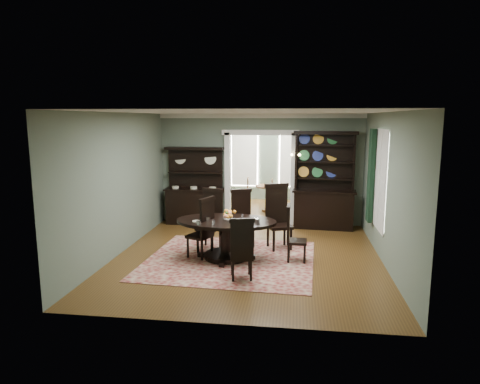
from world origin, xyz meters
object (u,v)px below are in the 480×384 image
(welsh_dresser, at_px, (324,193))
(parlor_table, at_px, (270,194))
(dining_table, at_px, (226,232))
(sideboard, at_px, (195,197))

(welsh_dresser, height_order, parlor_table, welsh_dresser)
(dining_table, bearing_deg, parlor_table, 84.72)
(dining_table, height_order, parlor_table, dining_table)
(sideboard, xyz_separation_m, parlor_table, (1.96, 1.81, -0.20))
(welsh_dresser, xyz_separation_m, parlor_table, (-1.55, 1.84, -0.39))
(dining_table, xyz_separation_m, welsh_dresser, (2.14, 2.87, 0.35))
(sideboard, bearing_deg, dining_table, -66.22)
(sideboard, distance_m, welsh_dresser, 3.51)
(parlor_table, bearing_deg, sideboard, -137.24)
(dining_table, xyz_separation_m, parlor_table, (0.59, 4.71, -0.04))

